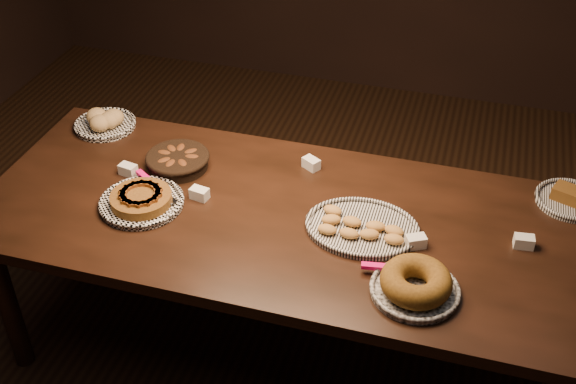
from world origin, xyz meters
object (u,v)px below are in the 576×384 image
(madeleine_platter, at_px, (361,227))
(bundt_cake_plate, at_px, (415,284))
(buffet_table, at_px, (290,230))
(apple_tart_plate, at_px, (141,200))

(madeleine_platter, distance_m, bundt_cake_plate, 0.36)
(buffet_table, height_order, bundt_cake_plate, bundt_cake_plate)
(apple_tart_plate, bearing_deg, madeleine_platter, -3.06)
(buffet_table, bearing_deg, apple_tart_plate, -170.18)
(bundt_cake_plate, bearing_deg, apple_tart_plate, -178.30)
(buffet_table, bearing_deg, madeleine_platter, -3.05)
(buffet_table, bearing_deg, bundt_cake_plate, -28.75)
(apple_tart_plate, height_order, bundt_cake_plate, bundt_cake_plate)
(buffet_table, xyz_separation_m, madeleine_platter, (0.28, -0.01, 0.09))
(madeleine_platter, bearing_deg, buffet_table, -158.12)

